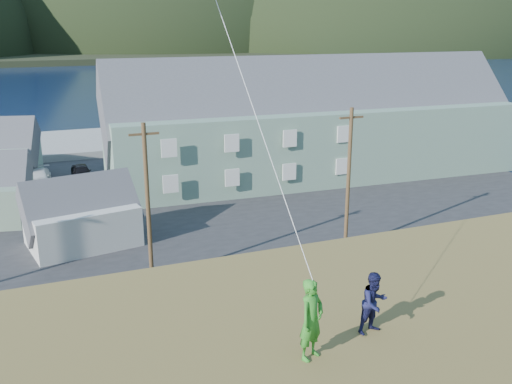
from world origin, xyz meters
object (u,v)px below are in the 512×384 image
kite_flyer_green (312,319)px  shed_white (81,215)px  wharf (38,147)px  kite_flyer_navy (374,303)px  lodge (314,121)px

kite_flyer_green → shed_white: bearing=67.9°
wharf → kite_flyer_green: (4.66, -58.33, 7.65)m
kite_flyer_navy → shed_white: bearing=89.3°
shed_white → kite_flyer_navy: bearing=-90.9°
kite_flyer_green → wharf: bearing=66.7°
wharf → kite_flyer_navy: size_ratio=17.64×
wharf → lodge: (24.01, -20.96, 4.69)m
shed_white → kite_flyer_green: bearing=-94.8°
kite_flyer_green → kite_flyer_navy: (1.80, 0.40, -0.16)m
shed_white → kite_flyer_navy: size_ratio=5.24×
wharf → kite_flyer_navy: bearing=-83.6°
kite_flyer_navy → lodge: bearing=54.2°
lodge → kite_flyer_navy: 41.02m
wharf → kite_flyer_navy: kite_flyer_navy is taller
wharf → kite_flyer_navy: 58.77m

